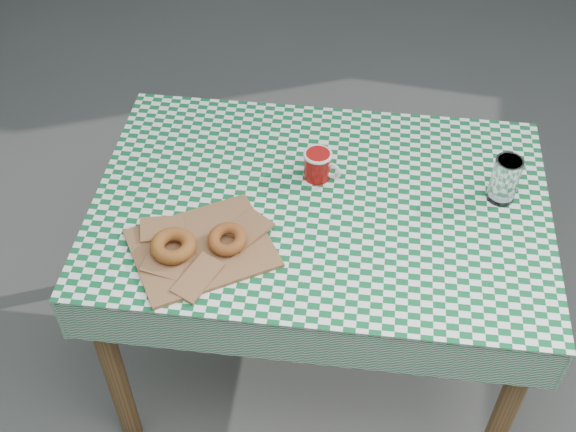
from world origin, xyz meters
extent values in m
plane|color=#53534E|center=(0.00, 0.00, 0.00)|extent=(60.00, 60.00, 0.00)
cube|color=brown|center=(-0.17, -0.07, 0.38)|extent=(1.28, 0.92, 0.75)
cube|color=#0E5A2C|center=(-0.17, -0.07, 0.75)|extent=(1.30, 0.94, 0.01)
cube|color=olive|center=(-0.44, -0.30, 0.77)|extent=(0.43, 0.42, 0.02)
torus|color=#9C5C20|center=(-0.50, -0.33, 0.79)|extent=(0.16, 0.16, 0.04)
torus|color=brown|center=(-0.37, -0.28, 0.79)|extent=(0.12, 0.12, 0.03)
cylinder|color=white|center=(0.30, 0.06, 0.82)|extent=(0.09, 0.09, 0.13)
camera|label=1|loc=(0.05, -1.46, 2.17)|focal=46.11mm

